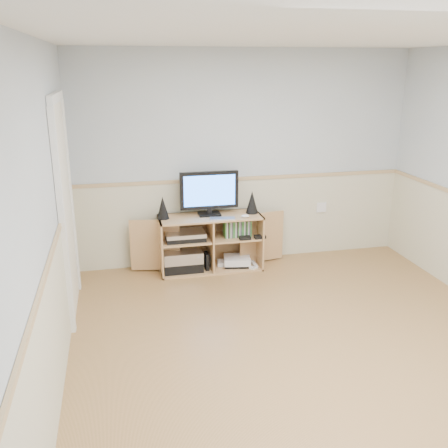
{
  "coord_description": "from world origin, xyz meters",
  "views": [
    {
      "loc": [
        -1.5,
        -3.39,
        2.31
      ],
      "look_at": [
        -0.48,
        1.2,
        0.81
      ],
      "focal_mm": 40.0,
      "sensor_mm": 36.0,
      "label": 1
    }
  ],
  "objects_px": {
    "media_cabinet": "(210,241)",
    "game_consoles": "(236,261)",
    "monitor": "(209,192)",
    "keyboard": "(223,218)"
  },
  "relations": [
    {
      "from": "media_cabinet",
      "to": "keyboard",
      "type": "distance_m",
      "value": 0.39
    },
    {
      "from": "media_cabinet",
      "to": "monitor",
      "type": "bearing_deg",
      "value": -90.0
    },
    {
      "from": "media_cabinet",
      "to": "game_consoles",
      "type": "xyz_separation_m",
      "value": [
        0.31,
        -0.07,
        -0.26
      ]
    },
    {
      "from": "media_cabinet",
      "to": "monitor",
      "type": "distance_m",
      "value": 0.6
    },
    {
      "from": "media_cabinet",
      "to": "monitor",
      "type": "relative_size",
      "value": 2.75
    },
    {
      "from": "game_consoles",
      "to": "monitor",
      "type": "bearing_deg",
      "value": 168.75
    },
    {
      "from": "media_cabinet",
      "to": "keyboard",
      "type": "height_order",
      "value": "keyboard"
    },
    {
      "from": "keyboard",
      "to": "media_cabinet",
      "type": "bearing_deg",
      "value": 128.78
    },
    {
      "from": "media_cabinet",
      "to": "game_consoles",
      "type": "height_order",
      "value": "media_cabinet"
    },
    {
      "from": "monitor",
      "to": "keyboard",
      "type": "height_order",
      "value": "monitor"
    }
  ]
}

